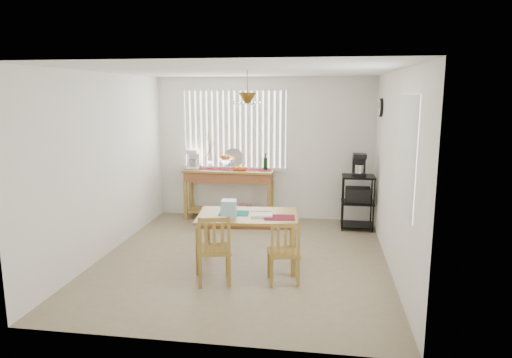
% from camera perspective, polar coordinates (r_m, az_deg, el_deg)
% --- Properties ---
extents(ground, '(4.00, 4.50, 0.01)m').
position_cam_1_polar(ground, '(6.57, -1.60, -9.95)').
color(ground, gray).
extents(room_shell, '(4.20, 4.70, 2.70)m').
position_cam_1_polar(room_shell, '(6.19, -1.63, 4.94)').
color(room_shell, white).
rests_on(room_shell, ground).
extents(sideboard, '(1.65, 0.47, 0.93)m').
position_cam_1_polar(sideboard, '(8.38, -3.36, -0.40)').
color(sideboard, '#A28037').
rests_on(sideboard, ground).
extents(sideboard_items, '(1.57, 0.39, 0.71)m').
position_cam_1_polar(sideboard_items, '(8.39, -5.20, 2.21)').
color(sideboard_items, maroon).
rests_on(sideboard_items, sideboard).
extents(wire_cart, '(0.55, 0.44, 0.93)m').
position_cam_1_polar(wire_cart, '(8.00, 12.60, -2.20)').
color(wire_cart, black).
rests_on(wire_cart, ground).
extents(cart_items, '(0.22, 0.26, 0.38)m').
position_cam_1_polar(cart_items, '(7.91, 12.76, 1.67)').
color(cart_items, black).
rests_on(cart_items, wire_cart).
extents(dining_table, '(1.41, 0.98, 0.71)m').
position_cam_1_polar(dining_table, '(6.15, -1.04, -5.18)').
color(dining_table, '#A28037').
rests_on(dining_table, ground).
extents(table_items, '(1.06, 0.46, 0.23)m').
position_cam_1_polar(table_items, '(6.01, -2.35, -3.94)').
color(table_items, '#157664').
rests_on(table_items, dining_table).
extents(chair_left, '(0.50, 0.50, 0.88)m').
position_cam_1_polar(chair_left, '(5.66, -5.27, -8.79)').
color(chair_left, '#A28037').
rests_on(chair_left, ground).
extents(chair_right, '(0.45, 0.45, 0.81)m').
position_cam_1_polar(chair_right, '(5.65, 3.48, -9.17)').
color(chair_right, '#A28037').
rests_on(chair_right, ground).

